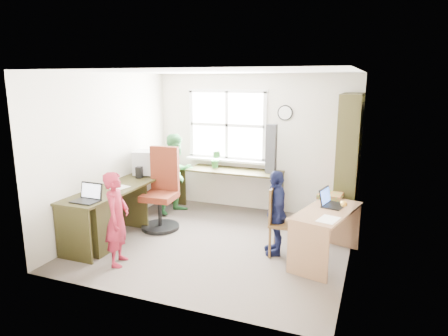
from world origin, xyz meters
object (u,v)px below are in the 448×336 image
l_desk (128,208)px  laptop_left (88,197)px  person_navy (276,212)px  right_desk (327,224)px  person_red (117,219)px  bookshelf (348,167)px  swivel_chair (162,194)px  person_green (177,174)px  crt_monitor (147,163)px  wooden_chair (281,218)px  cd_tower (271,149)px  laptop_right (330,202)px  potted_plant (216,159)px

l_desk → laptop_left: bearing=-99.7°
laptop_left → person_navy: 2.47m
right_desk → person_red: person_red is taller
bookshelf → swivel_chair: size_ratio=1.65×
person_green → laptop_left: bearing=-164.7°
crt_monitor → laptop_left: (0.07, -1.56, -0.15)m
l_desk → crt_monitor: (-0.18, 0.87, 0.50)m
l_desk → person_navy: bearing=6.5°
swivel_chair → wooden_chair: swivel_chair is taller
bookshelf → cd_tower: 1.30m
wooden_chair → crt_monitor: size_ratio=1.90×
wooden_chair → bookshelf: bearing=57.2°
person_red → cd_tower: bearing=-45.0°
bookshelf → cd_tower: bookshelf is taller
crt_monitor → person_green: size_ratio=0.35×
right_desk → crt_monitor: size_ratio=2.63×
laptop_right → l_desk: bearing=112.2°
bookshelf → laptop_right: bearing=-97.2°
crt_monitor → person_navy: (2.34, -0.62, -0.38)m
bookshelf → laptop_left: bearing=-144.9°
l_desk → right_desk: 2.83m
cd_tower → l_desk: bearing=-134.4°
laptop_right → person_navy: bearing=120.3°
swivel_chair → cd_tower: size_ratio=1.54×
right_desk → person_red: (-2.43, -1.04, 0.10)m
bookshelf → laptop_left: (-3.08, -2.16, -0.20)m
swivel_chair → person_green: 0.77m
right_desk → swivel_chair: 2.58m
potted_plant → bookshelf: bearing=-6.6°
laptop_left → person_red: size_ratio=0.28×
potted_plant → person_red: bearing=-96.8°
right_desk → swivel_chair: (-2.57, 0.30, 0.05)m
l_desk → crt_monitor: 1.02m
cd_tower → laptop_left: bearing=-126.8°
laptop_left → person_navy: (2.28, 0.94, -0.23)m
bookshelf → person_green: bearing=-176.5°
swivel_chair → person_navy: (1.91, -0.31, 0.03)m
person_red → laptop_right: bearing=-80.7°
wooden_chair → potted_plant: size_ratio=2.88×
laptop_left → person_navy: size_ratio=0.29×
crt_monitor → person_green: person_green is taller
crt_monitor → person_green: bearing=37.9°
bookshelf → potted_plant: 2.29m
wooden_chair → potted_plant: 2.19m
swivel_chair → l_desk: bearing=-119.6°
wooden_chair → laptop_right: 0.68m
potted_plant → crt_monitor: bearing=-135.1°
person_red → person_green: 2.10m
person_red → person_green: size_ratio=0.86×
swivel_chair → wooden_chair: size_ratio=1.37×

